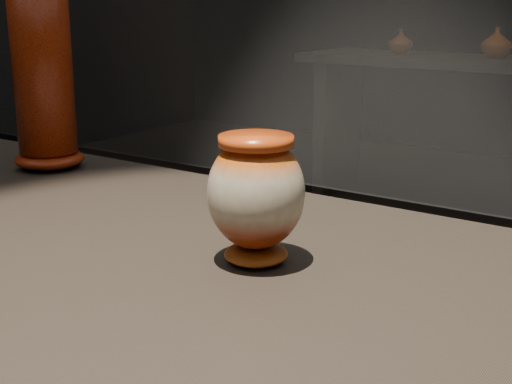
{
  "coord_description": "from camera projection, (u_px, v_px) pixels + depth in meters",
  "views": [
    {
      "loc": [
        0.65,
        -0.65,
        1.24
      ],
      "look_at": [
        0.15,
        0.07,
        0.99
      ],
      "focal_mm": 50.0,
      "sensor_mm": 36.0,
      "label": 1
    }
  ],
  "objects": [
    {
      "name": "tall_vase",
      "position": [
        42.0,
        62.0,
        1.39
      ],
      "size": [
        0.16,
        0.16,
        0.44
      ],
      "rotation": [
        0.0,
        0.0,
        -0.2
      ],
      "color": "#CA480D",
      "rests_on": "display_plinth"
    },
    {
      "name": "back_shelf",
      "position": [
        470.0,
        104.0,
        4.07
      ],
      "size": [
        2.0,
        0.6,
        0.9
      ],
      "color": "black",
      "rests_on": "ground"
    },
    {
      "name": "back_vase_left",
      "position": [
        401.0,
        42.0,
        4.2
      ],
      "size": [
        0.19,
        0.19,
        0.15
      ],
      "primitive_type": "imported",
      "rotation": [
        0.0,
        0.0,
        5.82
      ],
      "color": "#944415",
      "rests_on": "back_shelf"
    },
    {
      "name": "back_vase_mid",
      "position": [
        497.0,
        43.0,
        3.95
      ],
      "size": [
        0.2,
        0.2,
        0.17
      ],
      "primitive_type": "imported",
      "rotation": [
        0.0,
        0.0,
        3.41
      ],
      "color": "maroon",
      "rests_on": "back_shelf"
    },
    {
      "name": "main_vase",
      "position": [
        256.0,
        194.0,
        0.9
      ],
      "size": [
        0.17,
        0.17,
        0.17
      ],
      "rotation": [
        0.0,
        0.0,
        0.43
      ],
      "color": "maroon",
      "rests_on": "display_plinth"
    }
  ]
}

